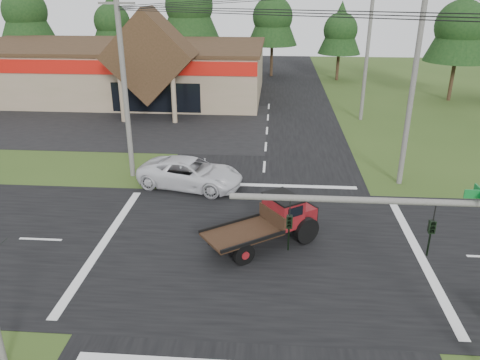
# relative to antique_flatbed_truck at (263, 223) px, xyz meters

# --- Properties ---
(ground) EXTENTS (120.00, 120.00, 0.00)m
(ground) POSITION_rel_antique_flatbed_truck_xyz_m (-0.20, -0.28, -1.11)
(ground) COLOR #2F4719
(ground) RESTS_ON ground
(road_ns) EXTENTS (12.00, 120.00, 0.02)m
(road_ns) POSITION_rel_antique_flatbed_truck_xyz_m (-0.20, -0.28, -1.10)
(road_ns) COLOR black
(road_ns) RESTS_ON ground
(road_ew) EXTENTS (120.00, 12.00, 0.02)m
(road_ew) POSITION_rel_antique_flatbed_truck_xyz_m (-0.20, -0.28, -1.09)
(road_ew) COLOR black
(road_ew) RESTS_ON ground
(parking_apron) EXTENTS (28.00, 14.00, 0.02)m
(parking_apron) POSITION_rel_antique_flatbed_truck_xyz_m (-14.20, 18.72, -1.09)
(parking_apron) COLOR black
(parking_apron) RESTS_ON ground
(cvs_building) EXTENTS (30.40, 18.20, 9.19)m
(cvs_building) POSITION_rel_antique_flatbed_truck_xyz_m (-15.91, 29.29, 1.67)
(cvs_building) COLOR gray
(cvs_building) RESTS_ON ground
(traffic_signal_mast) EXTENTS (8.12, 0.24, 7.00)m
(traffic_signal_mast) POSITION_rel_antique_flatbed_truck_xyz_m (5.61, -7.78, 3.32)
(traffic_signal_mast) COLOR #595651
(traffic_signal_mast) RESTS_ON ground
(utility_pole_nw) EXTENTS (2.00, 0.30, 10.50)m
(utility_pole_nw) POSITION_rel_antique_flatbed_truck_xyz_m (-8.20, 7.72, 4.28)
(utility_pole_nw) COLOR #595651
(utility_pole_nw) RESTS_ON ground
(utility_pole_ne) EXTENTS (2.00, 0.30, 11.50)m
(utility_pole_ne) POSITION_rel_antique_flatbed_truck_xyz_m (7.80, 7.72, 4.78)
(utility_pole_ne) COLOR #595651
(utility_pole_ne) RESTS_ON ground
(utility_pole_n) EXTENTS (2.00, 0.30, 11.20)m
(utility_pole_n) POSITION_rel_antique_flatbed_truck_xyz_m (7.80, 21.72, 4.63)
(utility_pole_n) COLOR #595651
(utility_pole_n) RESTS_ON ground
(tree_row_a) EXTENTS (6.72, 6.72, 12.12)m
(tree_row_a) POSITION_rel_antique_flatbed_truck_xyz_m (-30.20, 39.72, 6.94)
(tree_row_a) COLOR #332316
(tree_row_a) RESTS_ON ground
(tree_row_b) EXTENTS (5.60, 5.60, 10.10)m
(tree_row_b) POSITION_rel_antique_flatbed_truck_xyz_m (-20.20, 41.72, 5.60)
(tree_row_b) COLOR #332316
(tree_row_b) RESTS_ON ground
(tree_row_c) EXTENTS (7.28, 7.28, 13.13)m
(tree_row_c) POSITION_rel_antique_flatbed_truck_xyz_m (-10.20, 40.72, 7.61)
(tree_row_c) COLOR #332316
(tree_row_c) RESTS_ON ground
(tree_row_d) EXTENTS (6.16, 6.16, 11.11)m
(tree_row_d) POSITION_rel_antique_flatbed_truck_xyz_m (-0.20, 41.72, 6.27)
(tree_row_d) COLOR #332316
(tree_row_d) RESTS_ON ground
(tree_row_e) EXTENTS (5.04, 5.04, 9.09)m
(tree_row_e) POSITION_rel_antique_flatbed_truck_xyz_m (7.80, 39.72, 4.93)
(tree_row_e) COLOR #332316
(tree_row_e) RESTS_ON ground
(tree_side_ne) EXTENTS (6.16, 6.16, 11.11)m
(tree_side_ne) POSITION_rel_antique_flatbed_truck_xyz_m (17.80, 29.72, 6.27)
(tree_side_ne) COLOR #332316
(tree_side_ne) RESTS_ON ground
(antique_flatbed_truck) EXTENTS (5.48, 4.73, 2.21)m
(antique_flatbed_truck) POSITION_rel_antique_flatbed_truck_xyz_m (0.00, 0.00, 0.00)
(antique_flatbed_truck) COLOR #610D12
(antique_flatbed_truck) RESTS_ON ground
(white_pickup) EXTENTS (6.43, 4.03, 1.66)m
(white_pickup) POSITION_rel_antique_flatbed_truck_xyz_m (-4.35, 6.30, -0.28)
(white_pickup) COLOR silver
(white_pickup) RESTS_ON ground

